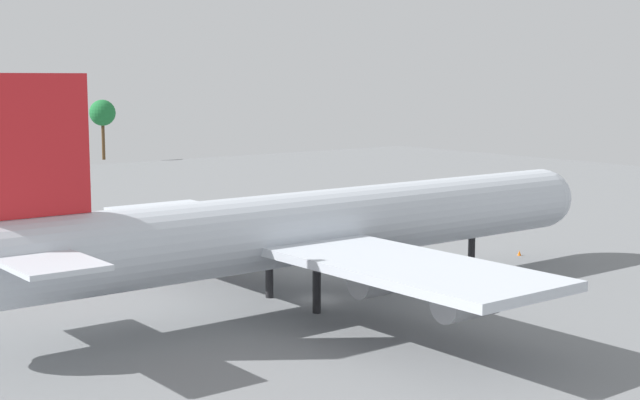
{
  "coord_description": "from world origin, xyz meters",
  "views": [
    {
      "loc": [
        -48.19,
        -61.81,
        19.23
      ],
      "look_at": [
        0.0,
        0.0,
        8.82
      ],
      "focal_mm": 51.45,
      "sensor_mm": 36.0,
      "label": 1
    }
  ],
  "objects_px": {
    "pushback_tractor": "(104,240)",
    "catering_truck": "(432,226)",
    "safety_cone_nose": "(519,253)",
    "cargo_airplane": "(317,227)"
  },
  "relations": [
    {
      "from": "cargo_airplane",
      "to": "catering_truck",
      "type": "height_order",
      "value": "cargo_airplane"
    },
    {
      "from": "catering_truck",
      "to": "safety_cone_nose",
      "type": "relative_size",
      "value": 8.52
    },
    {
      "from": "cargo_airplane",
      "to": "safety_cone_nose",
      "type": "distance_m",
      "value": 30.68
    },
    {
      "from": "catering_truck",
      "to": "safety_cone_nose",
      "type": "distance_m",
      "value": 14.98
    },
    {
      "from": "cargo_airplane",
      "to": "catering_truck",
      "type": "distance_m",
      "value": 36.29
    },
    {
      "from": "cargo_airplane",
      "to": "safety_cone_nose",
      "type": "relative_size",
      "value": 113.81
    },
    {
      "from": "pushback_tractor",
      "to": "catering_truck",
      "type": "relative_size",
      "value": 1.13
    },
    {
      "from": "safety_cone_nose",
      "to": "cargo_airplane",
      "type": "bearing_deg",
      "value": -175.22
    },
    {
      "from": "pushback_tractor",
      "to": "safety_cone_nose",
      "type": "relative_size",
      "value": 9.67
    },
    {
      "from": "cargo_airplane",
      "to": "pushback_tractor",
      "type": "xyz_separation_m",
      "value": [
        -4.28,
        33.94,
        -5.36
      ]
    }
  ]
}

